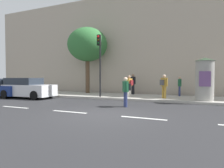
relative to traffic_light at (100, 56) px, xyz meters
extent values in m
plane|color=#2B2B2D|center=(2.88, -5.24, -3.13)|extent=(80.00, 80.00, 0.00)
cube|color=#B2ADA3|center=(2.88, 1.76, -3.05)|extent=(36.00, 4.00, 0.15)
cube|color=silver|center=(-2.26, -5.24, -3.12)|extent=(1.80, 0.16, 0.01)
cube|color=silver|center=(1.16, -5.24, -3.12)|extent=(1.80, 0.16, 0.01)
cube|color=silver|center=(4.59, -5.24, -3.12)|extent=(1.80, 0.16, 0.01)
cube|color=#B7A893|center=(2.88, 6.76, 1.47)|extent=(36.00, 5.00, 9.18)
cylinder|color=black|center=(0.00, 0.11, -1.13)|extent=(0.12, 0.12, 3.69)
cube|color=black|center=(0.00, -0.07, 1.08)|extent=(0.24, 0.24, 0.75)
sphere|color=red|center=(0.00, -0.20, 1.32)|extent=(0.16, 0.16, 0.16)
sphere|color=#3C2906|center=(0.00, -0.20, 1.08)|extent=(0.16, 0.16, 0.16)
sphere|color=#07330F|center=(0.00, -0.20, 0.84)|extent=(0.16, 0.16, 0.16)
cylinder|color=#9E9B93|center=(6.86, 0.67, -1.77)|extent=(1.06, 1.06, 2.42)
cone|color=#334C33|center=(6.86, 0.67, -0.46)|extent=(1.17, 1.17, 0.20)
cube|color=#724C84|center=(6.86, 0.13, -1.65)|extent=(0.64, 0.02, 0.90)
cylinder|color=brown|center=(-2.76, 2.95, -1.54)|extent=(0.38, 0.38, 2.87)
ellipsoid|color=#337238|center=(-2.76, 2.95, 1.42)|extent=(3.59, 3.59, 3.05)
cylinder|color=navy|center=(2.91, -2.67, -2.73)|extent=(0.14, 0.14, 0.80)
cylinder|color=navy|center=(3.04, -2.86, -2.73)|extent=(0.14, 0.14, 0.80)
cube|color=#1E5938|center=(2.98, -2.77, -2.04)|extent=(0.45, 0.51, 0.57)
cylinder|color=#1E5938|center=(2.82, -2.54, -2.04)|extent=(0.09, 0.09, 0.54)
cylinder|color=#1E5938|center=(3.13, -2.99, -2.04)|extent=(0.09, 0.09, 0.54)
sphere|color=beige|center=(2.98, -2.77, -1.65)|extent=(0.22, 0.22, 0.22)
cube|color=black|center=(3.13, -2.67, -2.07)|extent=(0.29, 0.32, 0.36)
cylinder|color=#B78C33|center=(4.32, 0.98, -2.57)|extent=(0.14, 0.14, 0.81)
cylinder|color=#B78C33|center=(4.49, 0.84, -2.57)|extent=(0.14, 0.14, 0.81)
cube|color=#B78C33|center=(4.40, 0.91, -1.88)|extent=(0.49, 0.46, 0.57)
cylinder|color=#B78C33|center=(4.20, 1.07, -1.88)|extent=(0.09, 0.09, 0.55)
cylinder|color=#B78C33|center=(4.60, 0.74, -1.88)|extent=(0.09, 0.09, 0.55)
sphere|color=beige|center=(4.40, 0.91, -1.48)|extent=(0.22, 0.22, 0.22)
cube|color=#4C4C51|center=(4.29, 0.77, -1.91)|extent=(0.32, 0.30, 0.36)
cylinder|color=black|center=(1.57, 3.13, -2.55)|extent=(0.14, 0.14, 0.86)
cylinder|color=black|center=(1.41, 3.26, -2.55)|extent=(0.14, 0.14, 0.86)
cube|color=black|center=(1.49, 3.19, -1.82)|extent=(0.47, 0.44, 0.61)
cylinder|color=black|center=(1.69, 3.04, -1.82)|extent=(0.09, 0.09, 0.58)
cylinder|color=black|center=(1.29, 3.35, -1.82)|extent=(0.09, 0.09, 0.58)
sphere|color=#8C664C|center=(1.49, 3.19, -1.40)|extent=(0.23, 0.23, 0.23)
cylinder|color=navy|center=(5.20, 3.17, -2.60)|extent=(0.14, 0.14, 0.75)
cylinder|color=navy|center=(5.23, 2.97, -2.60)|extent=(0.14, 0.14, 0.75)
cube|color=#1E5938|center=(5.21, 3.07, -1.96)|extent=(0.29, 0.43, 0.53)
cylinder|color=#1E5938|center=(5.18, 3.31, -1.96)|extent=(0.09, 0.09, 0.50)
cylinder|color=#1E5938|center=(5.25, 2.82, -1.96)|extent=(0.09, 0.09, 0.50)
sphere|color=tan|center=(5.21, 3.07, -1.59)|extent=(0.20, 0.20, 0.20)
cylinder|color=silver|center=(1.93, 0.71, -2.58)|extent=(0.14, 0.14, 0.79)
cylinder|color=silver|center=(1.99, 0.95, -2.58)|extent=(0.14, 0.14, 0.79)
cube|color=#B78C33|center=(1.96, 0.83, -1.91)|extent=(0.35, 0.53, 0.56)
cylinder|color=#B78C33|center=(1.89, 0.55, -1.91)|extent=(0.09, 0.09, 0.53)
cylinder|color=#B78C33|center=(2.03, 1.11, -1.91)|extent=(0.09, 0.09, 0.53)
sphere|color=tan|center=(1.96, 0.83, -1.53)|extent=(0.21, 0.21, 0.21)
cube|color=maroon|center=(2.14, 0.79, -1.94)|extent=(0.22, 0.31, 0.36)
cube|color=navy|center=(-7.97, -1.71, -2.57)|extent=(4.38, 1.93, 0.75)
cube|color=#262D38|center=(-8.18, -1.71, -1.93)|extent=(2.47, 1.71, 0.53)
cylinder|color=black|center=(-6.47, -2.62, -2.81)|extent=(0.64, 0.23, 0.64)
cylinder|color=black|center=(-6.43, -0.88, -2.81)|extent=(0.64, 0.23, 0.64)
cube|color=silver|center=(-5.40, -1.62, -2.53)|extent=(4.50, 1.84, 0.84)
cube|color=#262D38|center=(-5.62, -1.63, -1.86)|extent=(2.54, 1.61, 0.50)
cylinder|color=black|center=(-6.93, -2.47, -2.81)|extent=(0.65, 0.24, 0.64)
cylinder|color=black|center=(-6.98, -0.87, -2.81)|extent=(0.65, 0.24, 0.64)
cylinder|color=black|center=(-3.81, -2.38, -2.81)|extent=(0.65, 0.24, 0.64)
cylinder|color=black|center=(-3.86, -0.77, -2.81)|extent=(0.65, 0.24, 0.64)
camera|label=1|loc=(6.51, -12.58, -1.56)|focal=31.56mm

